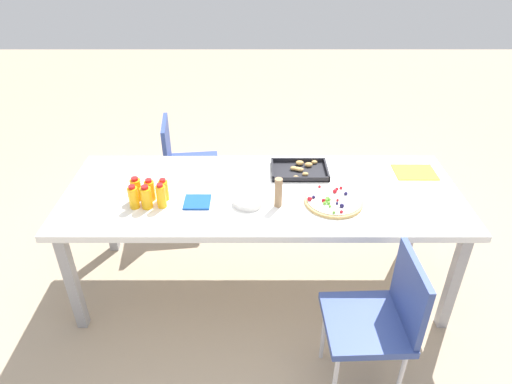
# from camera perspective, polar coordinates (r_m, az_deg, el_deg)

# --- Properties ---
(ground_plane) EXTENTS (12.00, 12.00, 0.00)m
(ground_plane) POSITION_cam_1_polar(r_m,az_deg,el_deg) (3.16, 0.63, -11.32)
(ground_plane) COLOR tan
(party_table) EXTENTS (2.36, 0.89, 0.74)m
(party_table) POSITION_cam_1_polar(r_m,az_deg,el_deg) (2.73, 0.72, -0.92)
(party_table) COLOR white
(party_table) RESTS_ON ground_plane
(chair_near_right) EXTENTS (0.41, 0.41, 0.83)m
(chair_near_right) POSITION_cam_1_polar(r_m,az_deg,el_deg) (2.35, 15.40, -14.80)
(chair_near_right) COLOR #33478C
(chair_near_right) RESTS_ON ground_plane
(chair_far_left) EXTENTS (0.44, 0.44, 0.83)m
(chair_far_left) POSITION_cam_1_polar(r_m,az_deg,el_deg) (3.58, -9.22, 3.91)
(chair_far_left) COLOR #33478C
(chair_far_left) RESTS_ON ground_plane
(juice_bottle_0) EXTENTS (0.06, 0.06, 0.14)m
(juice_bottle_0) POSITION_cam_1_polar(r_m,az_deg,el_deg) (2.61, -15.29, -0.66)
(juice_bottle_0) COLOR #F9AB14
(juice_bottle_0) RESTS_ON party_table
(juice_bottle_1) EXTENTS (0.06, 0.06, 0.14)m
(juice_bottle_1) POSITION_cam_1_polar(r_m,az_deg,el_deg) (2.59, -13.77, -0.68)
(juice_bottle_1) COLOR #F9AD14
(juice_bottle_1) RESTS_ON party_table
(juice_bottle_2) EXTENTS (0.05, 0.05, 0.15)m
(juice_bottle_2) POSITION_cam_1_polar(r_m,az_deg,el_deg) (2.58, -11.97, -0.52)
(juice_bottle_2) COLOR #F9AC14
(juice_bottle_2) RESTS_ON party_table
(juice_bottle_3) EXTENTS (0.06, 0.06, 0.15)m
(juice_bottle_3) POSITION_cam_1_polar(r_m,az_deg,el_deg) (2.68, -14.96, 0.32)
(juice_bottle_3) COLOR #FAAC14
(juice_bottle_3) RESTS_ON party_table
(juice_bottle_4) EXTENTS (0.06, 0.06, 0.13)m
(juice_bottle_4) POSITION_cam_1_polar(r_m,az_deg,el_deg) (2.66, -13.34, 0.23)
(juice_bottle_4) COLOR #F9AB14
(juice_bottle_4) RESTS_ON party_table
(juice_bottle_5) EXTENTS (0.05, 0.05, 0.13)m
(juice_bottle_5) POSITION_cam_1_polar(r_m,az_deg,el_deg) (2.64, -11.65, 0.25)
(juice_bottle_5) COLOR #FAAC14
(juice_bottle_5) RESTS_ON party_table
(fruit_pizza) EXTENTS (0.33, 0.33, 0.05)m
(fruit_pizza) POSITION_cam_1_polar(r_m,az_deg,el_deg) (2.62, 9.65, -1.11)
(fruit_pizza) COLOR tan
(fruit_pizza) RESTS_ON party_table
(snack_tray) EXTENTS (0.36, 0.26, 0.04)m
(snack_tray) POSITION_cam_1_polar(r_m,az_deg,el_deg) (2.91, 5.47, 2.79)
(snack_tray) COLOR black
(snack_tray) RESTS_ON party_table
(plate_stack) EXTENTS (0.17, 0.17, 0.03)m
(plate_stack) POSITION_cam_1_polar(r_m,az_deg,el_deg) (2.57, -1.04, -1.16)
(plate_stack) COLOR silver
(plate_stack) RESTS_ON party_table
(napkin_stack) EXTENTS (0.15, 0.15, 0.01)m
(napkin_stack) POSITION_cam_1_polar(r_m,az_deg,el_deg) (2.61, -7.51, -1.27)
(napkin_stack) COLOR #194CA5
(napkin_stack) RESTS_ON party_table
(cardboard_tube) EXTENTS (0.04, 0.04, 0.18)m
(cardboard_tube) POSITION_cam_1_polar(r_m,az_deg,el_deg) (2.52, 2.76, -0.07)
(cardboard_tube) COLOR #9E7A56
(cardboard_tube) RESTS_ON party_table
(paper_folder) EXTENTS (0.26, 0.20, 0.01)m
(paper_folder) POSITION_cam_1_polar(r_m,az_deg,el_deg) (3.06, 19.32, 2.39)
(paper_folder) COLOR yellow
(paper_folder) RESTS_ON party_table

